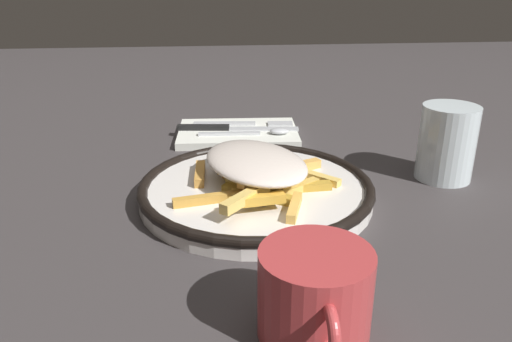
% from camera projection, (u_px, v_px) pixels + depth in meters
% --- Properties ---
extents(ground_plane, '(2.60, 2.60, 0.00)m').
position_uv_depth(ground_plane, '(256.00, 200.00, 0.65)').
color(ground_plane, '#3B3637').
extents(plate, '(0.30, 0.30, 0.03)m').
position_uv_depth(plate, '(256.00, 190.00, 0.64)').
color(plate, silver).
rests_on(plate, ground_plane).
extents(fries_heap, '(0.21, 0.21, 0.04)m').
position_uv_depth(fries_heap, '(260.00, 168.00, 0.63)').
color(fries_heap, '#E3A54C').
rests_on(fries_heap, plate).
extents(napkin, '(0.15, 0.21, 0.01)m').
position_uv_depth(napkin, '(238.00, 133.00, 0.88)').
color(napkin, silver).
rests_on(napkin, ground_plane).
extents(fork, '(0.03, 0.18, 0.01)m').
position_uv_depth(fork, '(244.00, 124.00, 0.90)').
color(fork, silver).
rests_on(fork, napkin).
extents(knife, '(0.04, 0.21, 0.01)m').
position_uv_depth(knife, '(227.00, 128.00, 0.88)').
color(knife, black).
rests_on(knife, napkin).
extents(spoon, '(0.02, 0.15, 0.01)m').
position_uv_depth(spoon, '(260.00, 132.00, 0.85)').
color(spoon, silver).
rests_on(spoon, napkin).
extents(water_glass, '(0.08, 0.08, 0.10)m').
position_uv_depth(water_glass, '(447.00, 143.00, 0.69)').
color(water_glass, silver).
rests_on(water_glass, ground_plane).
extents(coffee_mug, '(0.12, 0.09, 0.07)m').
position_uv_depth(coffee_mug, '(315.00, 294.00, 0.40)').
color(coffee_mug, '#B23839').
rests_on(coffee_mug, ground_plane).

